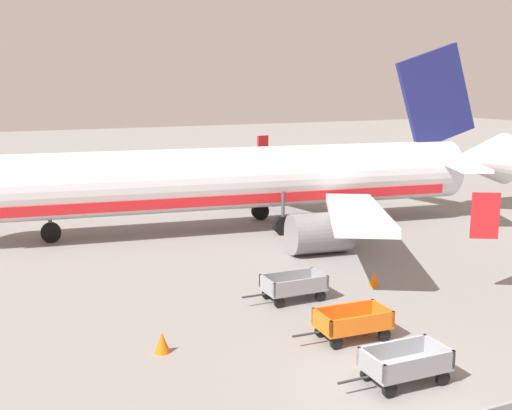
% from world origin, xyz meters
% --- Properties ---
extents(ground_plane, '(220.00, 220.00, 0.00)m').
position_xyz_m(ground_plane, '(0.00, 0.00, 0.00)').
color(ground_plane, gray).
extents(airplane, '(37.61, 30.32, 11.34)m').
position_xyz_m(airplane, '(4.64, 20.14, 3.05)').
color(airplane, silver).
rests_on(airplane, ground).
extents(baggage_cart_second_in_row, '(3.58, 1.50, 1.07)m').
position_xyz_m(baggage_cart_second_in_row, '(0.18, -0.24, 0.60)').
color(baggage_cart_second_in_row, gray).
rests_on(baggage_cart_second_in_row, ground).
extents(baggage_cart_third_in_row, '(3.59, 1.58, 1.07)m').
position_xyz_m(baggage_cart_third_in_row, '(0.65, 3.16, 0.60)').
color(baggage_cart_third_in_row, orange).
rests_on(baggage_cart_third_in_row, ground).
extents(baggage_cart_fourth_in_row, '(3.57, 1.47, 1.07)m').
position_xyz_m(baggage_cart_fourth_in_row, '(0.76, 7.54, 0.60)').
color(baggage_cart_fourth_in_row, gray).
rests_on(baggage_cart_fourth_in_row, ground).
extents(traffic_cone_near_plane, '(0.53, 0.53, 0.70)m').
position_xyz_m(traffic_cone_near_plane, '(-5.65, 4.96, 0.35)').
color(traffic_cone_near_plane, orange).
rests_on(traffic_cone_near_plane, ground).
extents(traffic_cone_mid_apron, '(0.54, 0.54, 0.70)m').
position_xyz_m(traffic_cone_mid_apron, '(1.25, 4.81, 0.35)').
color(traffic_cone_mid_apron, orange).
rests_on(traffic_cone_mid_apron, ground).
extents(traffic_cone_by_carts, '(0.49, 0.49, 0.65)m').
position_xyz_m(traffic_cone_by_carts, '(4.85, 7.60, 0.32)').
color(traffic_cone_by_carts, orange).
rests_on(traffic_cone_by_carts, ground).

